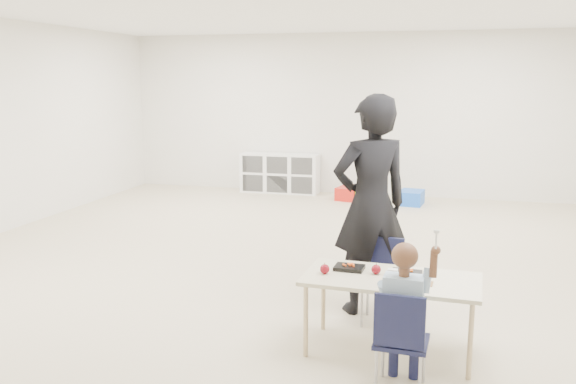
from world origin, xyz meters
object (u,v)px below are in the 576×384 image
(child, at_px, (403,310))
(cubby_shelf, at_px, (280,173))
(adult, at_px, (371,205))
(chair_near, at_px, (402,339))
(table, at_px, (390,314))

(child, height_order, cubby_shelf, child)
(child, height_order, adult, adult)
(chair_near, bearing_deg, table, 105.55)
(cubby_shelf, bearing_deg, table, -67.28)
(table, height_order, chair_near, chair_near)
(table, relative_size, child, 1.18)
(chair_near, height_order, child, child)
(table, xyz_separation_m, adult, (-0.26, 0.80, 0.65))
(table, relative_size, adult, 0.69)
(table, xyz_separation_m, chair_near, (0.12, -0.55, 0.05))
(chair_near, xyz_separation_m, adult, (-0.39, 1.35, 0.60))
(table, distance_m, child, 0.62)
(table, xyz_separation_m, child, (0.12, -0.55, 0.26))
(chair_near, height_order, cubby_shelf, chair_near)
(table, relative_size, chair_near, 1.86)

